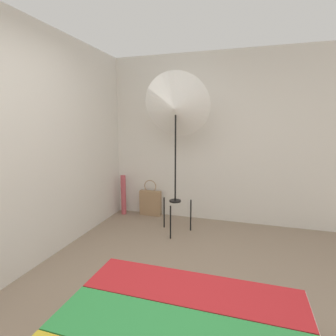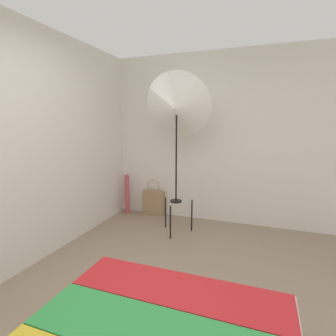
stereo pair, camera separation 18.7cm
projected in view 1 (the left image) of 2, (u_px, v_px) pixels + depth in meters
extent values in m
cube|color=silver|center=(217.00, 139.00, 4.05)|extent=(8.00, 0.05, 2.60)
cube|color=silver|center=(55.00, 144.00, 3.07)|extent=(0.05, 8.00, 2.60)
cube|color=green|center=(177.00, 335.00, 1.46)|extent=(1.52, 0.41, 0.04)
cube|color=red|center=(192.00, 290.00, 1.85)|extent=(1.52, 0.41, 0.04)
cylinder|color=black|center=(170.00, 222.00, 3.50)|extent=(0.02, 0.02, 0.46)
cylinder|color=black|center=(164.00, 212.00, 3.89)|extent=(0.02, 0.02, 0.46)
cylinder|color=black|center=(191.00, 215.00, 3.78)|extent=(0.02, 0.02, 0.46)
cylinder|color=black|center=(175.00, 201.00, 3.69)|extent=(0.16, 0.16, 0.02)
cylinder|color=black|center=(175.00, 155.00, 3.58)|extent=(0.02, 0.02, 1.29)
cone|color=white|center=(176.00, 107.00, 3.47)|extent=(0.91, 0.48, 0.91)
cube|color=#9E7A56|center=(150.00, 203.00, 4.43)|extent=(0.36, 0.10, 0.42)
torus|color=#9E7A56|center=(150.00, 186.00, 4.38)|extent=(0.21, 0.01, 0.21)
cylinder|color=#BC4C56|center=(123.00, 195.00, 4.46)|extent=(0.08, 0.08, 0.67)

